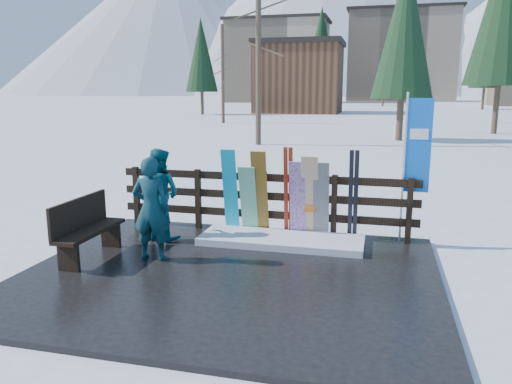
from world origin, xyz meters
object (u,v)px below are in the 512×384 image
(snowboard_0, at_px, (230,192))
(person_front, at_px, (151,209))
(snowboard_3, at_px, (298,200))
(snowboard_4, at_px, (321,201))
(snowboard_5, at_px, (310,198))
(snowboard_2, at_px, (260,194))
(person_back, at_px, (159,194))
(bench, at_px, (86,227))
(snowboard_1, at_px, (248,201))
(rental_flag, at_px, (415,151))

(snowboard_0, bearing_deg, person_front, -114.49)
(snowboard_0, relative_size, snowboard_3, 1.13)
(snowboard_4, height_order, snowboard_5, snowboard_5)
(snowboard_2, bearing_deg, snowboard_0, 180.00)
(person_back, bearing_deg, bench, 72.56)
(person_back, bearing_deg, snowboard_2, -148.95)
(snowboard_1, distance_m, snowboard_2, 0.26)
(rental_flag, distance_m, person_front, 4.51)
(snowboard_0, bearing_deg, rental_flag, 4.80)
(snowboard_1, bearing_deg, snowboard_3, 0.00)
(snowboard_0, xyz_separation_m, snowboard_4, (1.67, 0.00, -0.09))
(bench, height_order, person_front, person_front)
(rental_flag, xyz_separation_m, person_back, (-4.35, -0.90, -0.79))
(snowboard_1, bearing_deg, snowboard_4, 0.00)
(snowboard_2, height_order, person_front, person_front)
(snowboard_1, bearing_deg, snowboard_5, 0.00)
(bench, bearing_deg, snowboard_2, 38.51)
(snowboard_5, bearing_deg, snowboard_2, -180.00)
(snowboard_4, bearing_deg, rental_flag, 9.91)
(bench, bearing_deg, snowboard_3, 31.65)
(bench, relative_size, snowboard_4, 1.05)
(snowboard_2, xyz_separation_m, snowboard_4, (1.11, 0.00, -0.08))
(snowboard_0, relative_size, snowboard_5, 1.04)
(bench, height_order, snowboard_2, snowboard_2)
(snowboard_1, distance_m, person_back, 1.61)
(snowboard_3, relative_size, person_front, 0.88)
(snowboard_1, distance_m, snowboard_3, 0.91)
(bench, bearing_deg, snowboard_4, 28.48)
(snowboard_2, bearing_deg, snowboard_5, 0.00)
(snowboard_0, relative_size, person_back, 0.99)
(snowboard_1, bearing_deg, rental_flag, 5.37)
(snowboard_4, bearing_deg, snowboard_0, -180.00)
(snowboard_4, relative_size, person_back, 0.88)
(person_back, bearing_deg, person_front, 119.60)
(snowboard_3, relative_size, person_back, 0.88)
(snowboard_5, distance_m, rental_flag, 1.96)
(snowboard_5, relative_size, rental_flag, 0.60)
(snowboard_2, relative_size, snowboard_4, 1.13)
(snowboard_1, bearing_deg, person_front, -123.39)
(snowboard_1, relative_size, snowboard_5, 0.86)
(snowboard_2, bearing_deg, snowboard_3, 0.00)
(snowboard_0, distance_m, snowboard_5, 1.47)
(bench, xyz_separation_m, snowboard_5, (3.28, 1.89, 0.24))
(snowboard_4, xyz_separation_m, person_front, (-2.44, -1.69, 0.11))
(snowboard_5, bearing_deg, person_front, -142.98)
(snowboard_2, height_order, snowboard_5, snowboard_2)
(snowboard_2, distance_m, snowboard_5, 0.91)
(rental_flag, bearing_deg, snowboard_3, -172.17)
(bench, xyz_separation_m, snowboard_3, (3.06, 1.89, 0.19))
(rental_flag, bearing_deg, snowboard_2, -174.19)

